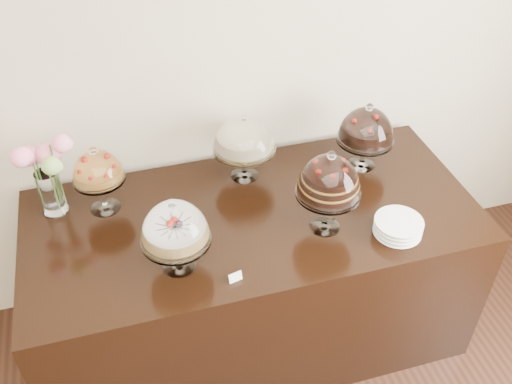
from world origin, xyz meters
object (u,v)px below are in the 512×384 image
object	(u,v)px
display_counter	(253,276)
cake_stand_choco_layer	(329,179)
flower_vase	(45,170)
plate_stack	(398,227)
cake_stand_sugar_sponge	(175,227)
cake_stand_cheesecake	(244,138)
cake_stand_fruit_tart	(97,170)
cake_stand_dark_choco	(367,128)

from	to	relation	value
display_counter	cake_stand_choco_layer	size ratio (longest dim) A/B	5.03
flower_vase	plate_stack	bearing A→B (deg)	-21.76
cake_stand_sugar_sponge	cake_stand_cheesecake	distance (m)	0.70
cake_stand_fruit_tart	plate_stack	size ratio (longest dim) A/B	1.67
cake_stand_fruit_tart	plate_stack	xyz separation A→B (m)	(1.30, -0.56, -0.20)
cake_stand_choco_layer	flower_vase	bearing A→B (deg)	158.59
plate_stack	cake_stand_choco_layer	bearing A→B (deg)	156.88
cake_stand_sugar_sponge	cake_stand_dark_choco	xyz separation A→B (m)	(1.07, 0.46, -0.00)
display_counter	plate_stack	xyz separation A→B (m)	(0.61, -0.31, 0.49)
cake_stand_dark_choco	flower_vase	distance (m)	1.59
display_counter	plate_stack	distance (m)	0.84
cake_stand_cheesecake	display_counter	bearing A→B (deg)	-97.46
plate_stack	cake_stand_dark_choco	bearing A→B (deg)	83.82
display_counter	cake_stand_cheesecake	xyz separation A→B (m)	(0.04, 0.31, 0.69)
flower_vase	display_counter	bearing A→B (deg)	-18.09
cake_stand_choco_layer	cake_stand_fruit_tart	world-z (taller)	cake_stand_choco_layer
display_counter	flower_vase	world-z (taller)	flower_vase
cake_stand_choco_layer	flower_vase	xyz separation A→B (m)	(-1.22, 0.48, -0.04)
cake_stand_sugar_sponge	cake_stand_cheesecake	bearing A→B (deg)	50.58
cake_stand_sugar_sponge	cake_stand_fruit_tart	world-z (taller)	cake_stand_sugar_sponge
cake_stand_sugar_sponge	cake_stand_fruit_tart	size ratio (longest dim) A/B	1.04
display_counter	cake_stand_dark_choco	distance (m)	0.98
cake_stand_dark_choco	cake_stand_fruit_tart	xyz separation A→B (m)	(-1.36, 0.02, -0.00)
plate_stack	flower_vase	bearing A→B (deg)	158.24
flower_vase	cake_stand_sugar_sponge	bearing A→B (deg)	-46.13
cake_stand_fruit_tart	plate_stack	distance (m)	1.43
cake_stand_choco_layer	plate_stack	bearing A→B (deg)	-23.12
cake_stand_choco_layer	cake_stand_sugar_sponge	bearing A→B (deg)	-175.39
cake_stand_cheesecake	cake_stand_dark_choco	size ratio (longest dim) A/B	0.98
cake_stand_cheesecake	plate_stack	xyz separation A→B (m)	(0.57, -0.62, -0.20)
cake_stand_fruit_tart	cake_stand_choco_layer	bearing A→B (deg)	-23.34
cake_stand_cheesecake	cake_stand_dark_choco	bearing A→B (deg)	-7.50
plate_stack	cake_stand_sugar_sponge	bearing A→B (deg)	175.72
flower_vase	cake_stand_fruit_tart	bearing A→B (deg)	-12.75
display_counter	cake_stand_sugar_sponge	size ratio (longest dim) A/B	5.77
flower_vase	plate_stack	size ratio (longest dim) A/B	1.94
cake_stand_choco_layer	plate_stack	distance (m)	0.42
cake_stand_sugar_sponge	cake_stand_dark_choco	size ratio (longest dim) A/B	1.01
cake_stand_sugar_sponge	plate_stack	xyz separation A→B (m)	(1.02, -0.08, -0.20)
cake_stand_choco_layer	display_counter	bearing A→B (deg)	149.36
cake_stand_choco_layer	cake_stand_fruit_tart	distance (m)	1.08
cake_stand_sugar_sponge	cake_stand_choco_layer	bearing A→B (deg)	4.61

